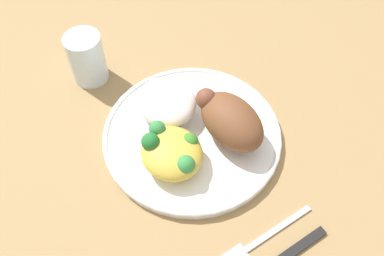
% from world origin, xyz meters
% --- Properties ---
extents(ground_plane, '(2.00, 2.00, 0.00)m').
position_xyz_m(ground_plane, '(0.00, 0.00, 0.00)').
color(ground_plane, '#A17F51').
extents(plate, '(0.27, 0.27, 0.02)m').
position_xyz_m(plate, '(0.00, 0.00, 0.01)').
color(plate, white).
rests_on(plate, ground_plane).
extents(roasted_chicken, '(0.12, 0.07, 0.06)m').
position_xyz_m(roasted_chicken, '(-0.03, -0.04, 0.05)').
color(roasted_chicken, brown).
rests_on(roasted_chicken, plate).
extents(rice_pile, '(0.10, 0.09, 0.04)m').
position_xyz_m(rice_pile, '(0.06, 0.01, 0.04)').
color(rice_pile, white).
rests_on(rice_pile, plate).
extents(mac_cheese_with_broccoli, '(0.10, 0.08, 0.05)m').
position_xyz_m(mac_cheese_with_broccoli, '(-0.02, 0.05, 0.04)').
color(mac_cheese_with_broccoli, gold).
rests_on(mac_cheese_with_broccoli, plate).
extents(fork, '(0.02, 0.14, 0.01)m').
position_xyz_m(fork, '(-0.18, 0.02, 0.00)').
color(fork, '#B2B2B7').
rests_on(fork, ground_plane).
extents(water_glass, '(0.06, 0.06, 0.09)m').
position_xyz_m(water_glass, '(0.20, 0.06, 0.04)').
color(water_glass, silver).
rests_on(water_glass, ground_plane).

